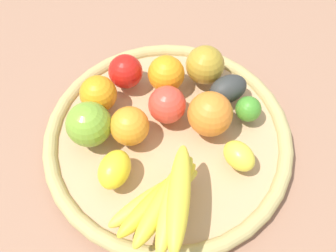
{
  "coord_description": "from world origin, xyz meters",
  "views": [
    {
      "loc": [
        0.2,
        0.29,
        0.61
      ],
      "look_at": [
        0.0,
        0.0,
        0.06
      ],
      "focal_mm": 39.73,
      "sensor_mm": 36.0,
      "label": 1
    }
  ],
  "objects_px": {
    "avocado": "(228,89)",
    "apple_0": "(205,65)",
    "orange_3": "(166,74)",
    "lemon_1": "(115,169)",
    "apple_1": "(89,124)",
    "orange_2": "(210,114)",
    "lemon_0": "(239,156)",
    "apple_2": "(167,105)",
    "lime_0": "(248,109)",
    "orange_0": "(98,94)",
    "orange_1": "(130,126)",
    "banana_bunch": "(166,198)",
    "apple_3": "(125,72)"
  },
  "relations": [
    {
      "from": "avocado",
      "to": "apple_0",
      "type": "distance_m",
      "value": 0.07
    },
    {
      "from": "orange_3",
      "to": "avocado",
      "type": "height_order",
      "value": "orange_3"
    },
    {
      "from": "lemon_1",
      "to": "apple_1",
      "type": "relative_size",
      "value": 0.87
    },
    {
      "from": "avocado",
      "to": "orange_2",
      "type": "height_order",
      "value": "orange_2"
    },
    {
      "from": "lemon_0",
      "to": "lemon_1",
      "type": "height_order",
      "value": "lemon_1"
    },
    {
      "from": "orange_2",
      "to": "orange_3",
      "type": "bearing_deg",
      "value": -86.36
    },
    {
      "from": "apple_2",
      "to": "lime_0",
      "type": "relative_size",
      "value": 1.46
    },
    {
      "from": "orange_0",
      "to": "apple_2",
      "type": "relative_size",
      "value": 0.99
    },
    {
      "from": "orange_1",
      "to": "apple_0",
      "type": "distance_m",
      "value": 0.19
    },
    {
      "from": "avocado",
      "to": "orange_3",
      "type": "bearing_deg",
      "value": -49.25
    },
    {
      "from": "apple_2",
      "to": "orange_3",
      "type": "bearing_deg",
      "value": -123.51
    },
    {
      "from": "avocado",
      "to": "banana_bunch",
      "type": "distance_m",
      "value": 0.25
    },
    {
      "from": "apple_0",
      "to": "lemon_1",
      "type": "bearing_deg",
      "value": 18.71
    },
    {
      "from": "orange_3",
      "to": "orange_0",
      "type": "distance_m",
      "value": 0.13
    },
    {
      "from": "apple_1",
      "to": "orange_3",
      "type": "bearing_deg",
      "value": -173.57
    },
    {
      "from": "orange_1",
      "to": "lemon_1",
      "type": "height_order",
      "value": "orange_1"
    },
    {
      "from": "orange_3",
      "to": "apple_1",
      "type": "height_order",
      "value": "apple_1"
    },
    {
      "from": "orange_1",
      "to": "apple_0",
      "type": "relative_size",
      "value": 0.92
    },
    {
      "from": "avocado",
      "to": "orange_0",
      "type": "distance_m",
      "value": 0.24
    },
    {
      "from": "lemon_0",
      "to": "banana_bunch",
      "type": "distance_m",
      "value": 0.15
    },
    {
      "from": "apple_1",
      "to": "orange_0",
      "type": "bearing_deg",
      "value": -131.82
    },
    {
      "from": "avocado",
      "to": "apple_0",
      "type": "height_order",
      "value": "apple_0"
    },
    {
      "from": "orange_3",
      "to": "apple_2",
      "type": "relative_size",
      "value": 1.02
    },
    {
      "from": "orange_0",
      "to": "orange_2",
      "type": "bearing_deg",
      "value": 131.29
    },
    {
      "from": "apple_0",
      "to": "apple_3",
      "type": "height_order",
      "value": "apple_0"
    },
    {
      "from": "orange_0",
      "to": "apple_3",
      "type": "bearing_deg",
      "value": -164.96
    },
    {
      "from": "apple_2",
      "to": "lemon_1",
      "type": "bearing_deg",
      "value": 20.29
    },
    {
      "from": "avocado",
      "to": "orange_2",
      "type": "bearing_deg",
      "value": 23.96
    },
    {
      "from": "apple_0",
      "to": "apple_1",
      "type": "height_order",
      "value": "apple_1"
    },
    {
      "from": "banana_bunch",
      "to": "orange_2",
      "type": "bearing_deg",
      "value": -151.02
    },
    {
      "from": "orange_1",
      "to": "banana_bunch",
      "type": "height_order",
      "value": "banana_bunch"
    },
    {
      "from": "orange_3",
      "to": "orange_2",
      "type": "distance_m",
      "value": 0.12
    },
    {
      "from": "lemon_0",
      "to": "apple_0",
      "type": "bearing_deg",
      "value": -110.84
    },
    {
      "from": "orange_3",
      "to": "banana_bunch",
      "type": "height_order",
      "value": "banana_bunch"
    },
    {
      "from": "apple_0",
      "to": "orange_2",
      "type": "height_order",
      "value": "orange_2"
    },
    {
      "from": "avocado",
      "to": "apple_3",
      "type": "distance_m",
      "value": 0.2
    },
    {
      "from": "lemon_0",
      "to": "apple_2",
      "type": "distance_m",
      "value": 0.16
    },
    {
      "from": "avocado",
      "to": "lemon_1",
      "type": "relative_size",
      "value": 1.09
    },
    {
      "from": "lemon_0",
      "to": "apple_2",
      "type": "relative_size",
      "value": 0.88
    },
    {
      "from": "banana_bunch",
      "to": "lime_0",
      "type": "xyz_separation_m",
      "value": [
        -0.23,
        -0.06,
        -0.02
      ]
    },
    {
      "from": "apple_2",
      "to": "apple_3",
      "type": "bearing_deg",
      "value": -79.66
    },
    {
      "from": "banana_bunch",
      "to": "apple_1",
      "type": "xyz_separation_m",
      "value": [
        0.03,
        -0.19,
        -0.01
      ]
    },
    {
      "from": "orange_3",
      "to": "apple_0",
      "type": "height_order",
      "value": "apple_0"
    },
    {
      "from": "apple_2",
      "to": "banana_bunch",
      "type": "relative_size",
      "value": 0.4
    },
    {
      "from": "lemon_0",
      "to": "lemon_1",
      "type": "bearing_deg",
      "value": -27.7
    },
    {
      "from": "avocado",
      "to": "orange_0",
      "type": "height_order",
      "value": "orange_0"
    },
    {
      "from": "lemon_0",
      "to": "orange_1",
      "type": "height_order",
      "value": "orange_1"
    },
    {
      "from": "orange_1",
      "to": "apple_2",
      "type": "bearing_deg",
      "value": -179.94
    },
    {
      "from": "apple_1",
      "to": "apple_3",
      "type": "height_order",
      "value": "apple_1"
    },
    {
      "from": "orange_1",
      "to": "lemon_1",
      "type": "xyz_separation_m",
      "value": [
        0.06,
        0.05,
        -0.01
      ]
    }
  ]
}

